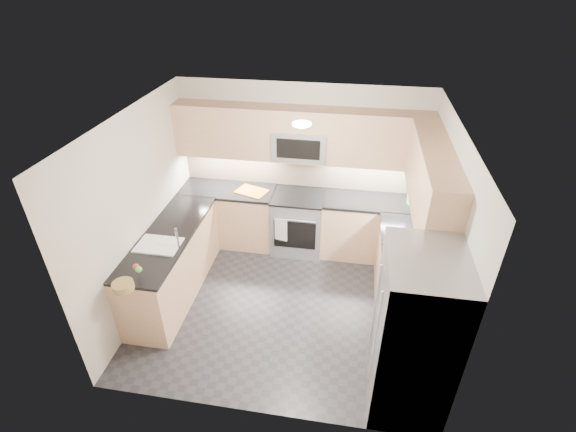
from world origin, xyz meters
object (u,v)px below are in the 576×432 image
object	(u,v)px
gas_range	(298,223)
cutting_board	(252,191)
utensil_bowl	(416,199)
fruit_basket	(123,286)
refrigerator	(413,335)
microwave	(300,144)

from	to	relation	value
gas_range	cutting_board	xyz separation A→B (m)	(-0.70, -0.01, 0.49)
utensil_bowl	fruit_basket	bearing A→B (deg)	-143.61
refrigerator	fruit_basket	xyz separation A→B (m)	(-2.98, 0.11, 0.08)
refrigerator	utensil_bowl	distance (m)	2.49
microwave	cutting_board	distance (m)	1.04
gas_range	microwave	bearing A→B (deg)	90.00
gas_range	microwave	xyz separation A→B (m)	(0.00, 0.12, 1.24)
microwave	cutting_board	world-z (taller)	microwave
microwave	fruit_basket	distance (m)	2.97
gas_range	cutting_board	bearing A→B (deg)	-179.33
utensil_bowl	cutting_board	bearing A→B (deg)	-178.63
microwave	utensil_bowl	xyz separation A→B (m)	(1.68, -0.08, -0.69)
microwave	refrigerator	xyz separation A→B (m)	(1.45, -2.55, -0.80)
utensil_bowl	cutting_board	size ratio (longest dim) A/B	0.55
gas_range	microwave	size ratio (longest dim) A/B	1.20
refrigerator	cutting_board	size ratio (longest dim) A/B	4.06
microwave	utensil_bowl	bearing A→B (deg)	-2.60
gas_range	refrigerator	xyz separation A→B (m)	(1.45, -2.43, 0.45)
refrigerator	fruit_basket	bearing A→B (deg)	177.96
microwave	fruit_basket	bearing A→B (deg)	-122.13
microwave	utensil_bowl	distance (m)	1.82
cutting_board	fruit_basket	xyz separation A→B (m)	(-0.83, -2.31, 0.03)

